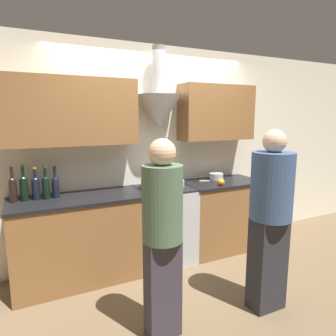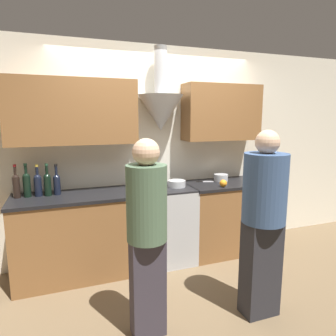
{
  "view_description": "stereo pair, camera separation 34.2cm",
  "coord_description": "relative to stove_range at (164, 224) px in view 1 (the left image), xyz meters",
  "views": [
    {
      "loc": [
        -1.47,
        -2.79,
        1.75
      ],
      "look_at": [
        0.0,
        0.25,
        1.17
      ],
      "focal_mm": 32.0,
      "sensor_mm": 36.0,
      "label": 1
    },
    {
      "loc": [
        -1.15,
        -2.92,
        1.75
      ],
      "look_at": [
        0.0,
        0.25,
        1.17
      ],
      "focal_mm": 32.0,
      "sensor_mm": 36.0,
      "label": 2
    }
  ],
  "objects": [
    {
      "name": "ground_plane",
      "position": [
        0.0,
        -0.35,
        -0.46
      ],
      "size": [
        12.0,
        12.0,
        0.0
      ],
      "primitive_type": "plane",
      "color": "brown"
    },
    {
      "name": "wall_back",
      "position": [
        -0.06,
        0.27,
        1.01
      ],
      "size": [
        8.4,
        0.54,
        2.6
      ],
      "color": "silver",
      "rests_on": "ground_plane"
    },
    {
      "name": "counter_left",
      "position": [
        -1.0,
        -0.0,
        -0.0
      ],
      "size": [
        1.38,
        0.62,
        0.92
      ],
      "color": "brown",
      "rests_on": "ground_plane"
    },
    {
      "name": "counter_right",
      "position": [
        0.82,
        -0.0,
        -0.0
      ],
      "size": [
        1.03,
        0.62,
        0.92
      ],
      "color": "brown",
      "rests_on": "ground_plane"
    },
    {
      "name": "stove_range",
      "position": [
        0.0,
        0.0,
        0.0
      ],
      "size": [
        0.63,
        0.6,
        0.92
      ],
      "color": "#B7BABC",
      "rests_on": "ground_plane"
    },
    {
      "name": "wine_bottle_0",
      "position": [
        -1.6,
        0.08,
        0.6
      ],
      "size": [
        0.07,
        0.07,
        0.35
      ],
      "color": "black",
      "rests_on": "counter_left"
    },
    {
      "name": "wine_bottle_1",
      "position": [
        -1.5,
        0.09,
        0.6
      ],
      "size": [
        0.08,
        0.08,
        0.36
      ],
      "color": "black",
      "rests_on": "counter_left"
    },
    {
      "name": "wine_bottle_2",
      "position": [
        -1.39,
        0.08,
        0.59
      ],
      "size": [
        0.08,
        0.08,
        0.34
      ],
      "color": "black",
      "rests_on": "counter_left"
    },
    {
      "name": "wine_bottle_3",
      "position": [
        -1.3,
        0.07,
        0.59
      ],
      "size": [
        0.07,
        0.07,
        0.35
      ],
      "color": "black",
      "rests_on": "counter_left"
    },
    {
      "name": "wine_bottle_4",
      "position": [
        -1.2,
        0.08,
        0.58
      ],
      "size": [
        0.07,
        0.07,
        0.33
      ],
      "color": "black",
      "rests_on": "counter_left"
    },
    {
      "name": "stock_pot",
      "position": [
        -0.14,
        0.04,
        0.52
      ],
      "size": [
        0.26,
        0.26,
        0.12
      ],
      "color": "#B7BABC",
      "rests_on": "stove_range"
    },
    {
      "name": "mixing_bowl",
      "position": [
        0.14,
        -0.02,
        0.49
      ],
      "size": [
        0.21,
        0.21,
        0.08
      ],
      "color": "#B7BABC",
      "rests_on": "stove_range"
    },
    {
      "name": "orange_fruit",
      "position": [
        0.66,
        -0.22,
        0.5
      ],
      "size": [
        0.09,
        0.09,
        0.09
      ],
      "color": "orange",
      "rests_on": "counter_right"
    },
    {
      "name": "saucepan",
      "position": [
        0.81,
        0.1,
        0.5
      ],
      "size": [
        0.18,
        0.18,
        0.09
      ],
      "color": "#B7BABC",
      "rests_on": "counter_right"
    },
    {
      "name": "chefs_knife",
      "position": [
        0.58,
        0.11,
        0.46
      ],
      "size": [
        0.22,
        0.1,
        0.01
      ],
      "rotation": [
        0.0,
        0.0,
        -0.33
      ],
      "color": "silver",
      "rests_on": "counter_right"
    },
    {
      "name": "person_foreground_left",
      "position": [
        -0.55,
        -1.15,
        0.42
      ],
      "size": [
        0.31,
        0.31,
        1.59
      ],
      "color": "#38333D",
      "rests_on": "ground_plane"
    },
    {
      "name": "person_foreground_right",
      "position": [
        0.45,
        -1.25,
        0.44
      ],
      "size": [
        0.37,
        0.37,
        1.64
      ],
      "color": "#28282D",
      "rests_on": "ground_plane"
    }
  ]
}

